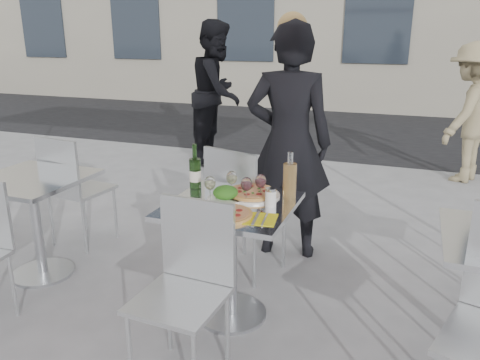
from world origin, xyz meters
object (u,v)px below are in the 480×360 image
(chair_far, at_px, (240,202))
(wineglass_red_a, at_px, (246,185))
(woman_diner, at_px, (289,143))
(wine_bottle, at_px, (195,172))
(side_table_left, at_px, (34,206))
(wineglass_red_b, at_px, (261,182))
(carafe, at_px, (290,180))
(sugar_shaker, at_px, (271,197))
(chair_near, at_px, (188,276))
(side_chair_lfar, at_px, (71,183))
(pizza_near, at_px, (225,214))
(pizza_far, at_px, (252,193))
(salad_plate, at_px, (226,194))
(napkin_right, at_px, (259,219))
(main_table, at_px, (231,236))
(pedestrian_a, at_px, (217,93))
(wineglass_white_a, at_px, (210,184))
(napkin_left, at_px, (179,207))
(pedestrian_b, at_px, (470,113))
(wineglass_white_b, at_px, (232,178))

(chair_far, bearing_deg, wineglass_red_a, 131.67)
(woman_diner, distance_m, wine_bottle, 0.93)
(side_table_left, xyz_separation_m, wineglass_red_b, (1.64, 0.13, 0.32))
(carafe, relative_size, sugar_shaker, 2.71)
(chair_near, relative_size, side_chair_lfar, 0.98)
(pizza_near, height_order, pizza_far, pizza_far)
(salad_plate, xyz_separation_m, carafe, (0.35, 0.14, 0.08))
(wineglass_red_b, distance_m, napkin_right, 0.33)
(salad_plate, distance_m, wineglass_red_a, 0.15)
(pizza_near, bearing_deg, side_chair_lfar, 157.03)
(main_table, height_order, side_table_left, same)
(pedestrian_a, xyz_separation_m, wine_bottle, (1.28, -3.34, -0.08))
(wineglass_red_a, bearing_deg, side_chair_lfar, 164.88)
(wine_bottle, height_order, wineglass_red_a, wine_bottle)
(wineglass_white_a, relative_size, wineglass_red_a, 1.00)
(napkin_left, bearing_deg, wine_bottle, 71.20)
(napkin_left, bearing_deg, pizza_near, -33.10)
(pizza_near, distance_m, wineglass_red_a, 0.26)
(wine_bottle, height_order, wineglass_white_a, wine_bottle)
(napkin_right, bearing_deg, main_table, 135.22)
(wineglass_white_a, bearing_deg, pizza_near, -47.49)
(woman_diner, xyz_separation_m, pizza_far, (-0.00, -0.84, -0.14))
(pedestrian_b, xyz_separation_m, wineglass_red_a, (-1.47, -3.64, 0.04))
(pedestrian_a, xyz_separation_m, wineglass_white_b, (1.54, -3.37, -0.09))
(main_table, relative_size, pedestrian_b, 0.46)
(wineglass_white_b, distance_m, napkin_right, 0.43)
(wineglass_white_a, bearing_deg, chair_near, -78.82)
(chair_near, xyz_separation_m, napkin_left, (-0.23, 0.35, 0.21))
(pedestrian_b, relative_size, salad_plate, 7.43)
(sugar_shaker, xyz_separation_m, napkin_left, (-0.48, -0.21, -0.05))
(carafe, relative_size, wineglass_red_b, 1.84)
(woman_diner, bearing_deg, chair_far, 58.69)
(side_table_left, bearing_deg, wineglass_red_a, 1.60)
(salad_plate, height_order, napkin_right, salad_plate)
(pizza_near, distance_m, wineglass_red_b, 0.35)
(wineglass_white_a, bearing_deg, pedestrian_a, 112.61)
(side_chair_lfar, distance_m, wineglass_red_b, 1.79)
(napkin_left, height_order, napkin_right, same)
(salad_plate, relative_size, wine_bottle, 0.75)
(wineglass_white_b, bearing_deg, pizza_far, 19.90)
(wine_bottle, bearing_deg, wineglass_white_b, -7.10)
(side_chair_lfar, bearing_deg, pedestrian_b, -128.37)
(main_table, bearing_deg, chair_far, 104.52)
(woman_diner, xyz_separation_m, salad_plate, (-0.13, -0.97, -0.12))
(side_table_left, xyz_separation_m, side_chair_lfar, (-0.09, 0.49, 0.01))
(pizza_far, relative_size, wineglass_white_b, 2.18)
(pedestrian_a, relative_size, pizza_far, 5.50)
(napkin_right, bearing_deg, wineglass_white_b, 124.31)
(pizza_far, xyz_separation_m, wineglass_red_b, (0.07, -0.05, 0.09))
(wineglass_red_a, relative_size, napkin_left, 0.65)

